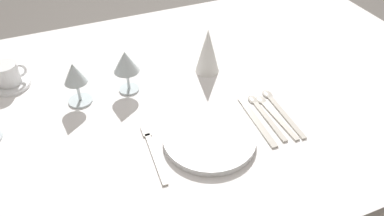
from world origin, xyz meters
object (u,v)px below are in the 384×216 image
at_px(dinner_knife, 257,122).
at_px(wine_glass_right, 126,63).
at_px(fork_outer, 153,151).
at_px(wine_glass_left, 75,76).
at_px(napkin_folded, 208,51).
at_px(dinner_plate, 210,139).
at_px(coffee_cup_left, 8,74).
at_px(spoon_dessert, 271,111).
at_px(spoon_tea, 278,107).
at_px(spoon_soup, 262,111).

xyz_separation_m(dinner_knife, wine_glass_right, (-0.29, 0.28, 0.09)).
xyz_separation_m(fork_outer, wine_glass_right, (0.01, 0.27, 0.09)).
relative_size(dinner_knife, wine_glass_left, 1.63).
height_order(wine_glass_left, napkin_folded, napkin_folded).
xyz_separation_m(dinner_plate, wine_glass_left, (-0.28, 0.30, 0.08)).
relative_size(fork_outer, coffee_cup_left, 2.23).
bearing_deg(spoon_dessert, wine_glass_right, 143.69).
bearing_deg(spoon_tea, spoon_dessert, -164.24).
height_order(dinner_knife, napkin_folded, napkin_folded).
xyz_separation_m(spoon_tea, coffee_cup_left, (-0.71, 0.41, 0.04)).
height_order(fork_outer, wine_glass_left, wine_glass_left).
bearing_deg(wine_glass_left, spoon_dessert, -27.38).
bearing_deg(spoon_tea, dinner_knife, -158.96).
xyz_separation_m(fork_outer, wine_glass_left, (-0.13, 0.27, 0.09)).
bearing_deg(napkin_folded, coffee_cup_left, 164.96).
bearing_deg(fork_outer, wine_glass_right, 87.44).
bearing_deg(coffee_cup_left, wine_glass_left, -41.28).
distance_m(fork_outer, wine_glass_right, 0.29).
xyz_separation_m(fork_outer, spoon_dessert, (0.36, 0.02, -0.00)).
xyz_separation_m(dinner_plate, dinner_knife, (0.15, 0.01, -0.01)).
relative_size(coffee_cup_left, wine_glass_left, 0.72).
xyz_separation_m(spoon_soup, spoon_tea, (0.05, -0.00, 0.00)).
xyz_separation_m(wine_glass_right, napkin_folded, (0.26, 0.00, -0.02)).
bearing_deg(wine_glass_left, napkin_folded, 0.33).
height_order(spoon_dessert, napkin_folded, napkin_folded).
bearing_deg(spoon_soup, wine_glass_right, 142.67).
relative_size(dinner_plate, dinner_knife, 1.13).
xyz_separation_m(dinner_plate, coffee_cup_left, (-0.47, 0.46, 0.03)).
xyz_separation_m(spoon_soup, napkin_folded, (-0.06, 0.25, 0.07)).
distance_m(spoon_soup, wine_glass_right, 0.42).
height_order(spoon_tea, wine_glass_left, wine_glass_left).
bearing_deg(wine_glass_right, dinner_plate, -65.29).
bearing_deg(dinner_plate, wine_glass_left, 133.71).
bearing_deg(spoon_dessert, wine_glass_left, 152.62).
height_order(spoon_dessert, coffee_cup_left, coffee_cup_left).
relative_size(spoon_soup, napkin_folded, 1.37).
xyz_separation_m(spoon_dessert, coffee_cup_left, (-0.68, 0.42, 0.04)).
height_order(dinner_plate, wine_glass_left, wine_glass_left).
relative_size(spoon_tea, napkin_folded, 1.48).
bearing_deg(dinner_plate, dinner_knife, 5.33).
relative_size(spoon_tea, wine_glass_left, 1.68).
bearing_deg(dinner_knife, fork_outer, 178.56).
height_order(spoon_dessert, spoon_tea, same).
bearing_deg(spoon_tea, spoon_soup, 179.08).
height_order(spoon_tea, wine_glass_right, wine_glass_right).
distance_m(wine_glass_left, napkin_folded, 0.41).
distance_m(spoon_tea, napkin_folded, 0.28).
xyz_separation_m(coffee_cup_left, wine_glass_right, (0.33, -0.16, 0.05)).
height_order(dinner_knife, wine_glass_right, wine_glass_right).
height_order(dinner_knife, coffee_cup_left, coffee_cup_left).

